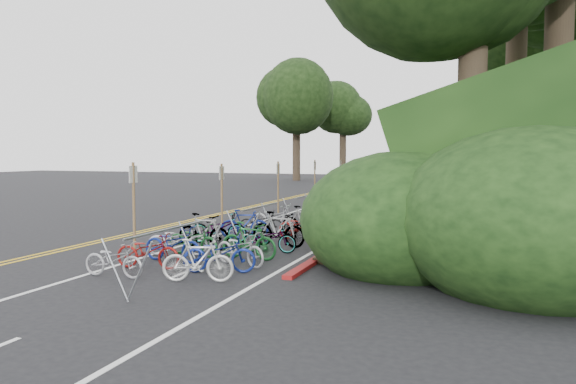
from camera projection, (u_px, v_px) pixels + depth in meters
name	position (u px, v px, depth m)	size (l,w,h in m)	color
ground	(129.00, 251.00, 16.60)	(120.00, 120.00, 0.00)	black
road_markings	(272.00, 216.00, 25.87)	(7.47, 80.00, 0.01)	gold
red_curb	(389.00, 215.00, 25.96)	(0.25, 28.00, 0.10)	maroon
embankment	(547.00, 159.00, 29.97)	(14.30, 48.14, 9.11)	black
tree_cluster	(488.00, 4.00, 33.22)	(32.67, 54.22, 18.78)	#2D2319
bike_rack_front	(167.00, 244.00, 12.18)	(1.18, 3.12, 1.26)	gray
bike_racks_rest	(338.00, 194.00, 27.75)	(1.14, 23.00, 1.17)	gray
signpost_near	(134.00, 201.00, 16.41)	(0.08, 0.40, 2.63)	brown
signposts_rest	(298.00, 181.00, 29.45)	(0.08, 18.40, 2.50)	brown
bike_front	(178.00, 240.00, 15.87)	(1.71, 0.60, 0.90)	#9E9EA3
bike_valet	(235.00, 235.00, 16.58)	(3.39, 10.48, 1.09)	#9E9EA3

